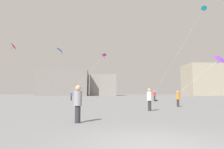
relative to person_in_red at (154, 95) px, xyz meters
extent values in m
plane|color=slate|center=(-7.46, -27.30, -0.98)|extent=(300.00, 300.00, 0.00)
cylinder|color=#2D2D33|center=(0.00, 0.00, -0.57)|extent=(0.27, 0.27, 0.82)
cylinder|color=red|center=(0.00, 0.00, 0.19)|extent=(0.39, 0.39, 0.71)
sphere|color=tan|center=(0.00, 0.00, 0.68)|extent=(0.27, 0.27, 0.27)
cylinder|color=#2D2D33|center=(-1.11, -13.04, -0.61)|extent=(0.24, 0.24, 0.74)
cylinder|color=orange|center=(-1.11, -13.04, 0.08)|extent=(0.35, 0.35, 0.64)
sphere|color=tan|center=(-1.11, -13.04, 0.53)|extent=(0.24, 0.24, 0.24)
cylinder|color=#2D2D33|center=(-5.12, -17.42, -0.58)|extent=(0.26, 0.26, 0.81)
cylinder|color=white|center=(-5.12, -17.42, 0.18)|extent=(0.39, 0.39, 0.70)
sphere|color=tan|center=(-5.12, -17.42, 0.66)|extent=(0.26, 0.26, 0.26)
cylinder|color=#2D2D33|center=(-14.52, 4.00, -0.62)|extent=(0.24, 0.24, 0.73)
cylinder|color=#3351B7|center=(-14.52, 4.00, 0.07)|extent=(0.35, 0.35, 0.63)
sphere|color=tan|center=(-14.52, 4.00, 0.50)|extent=(0.24, 0.24, 0.24)
cylinder|color=#2D2D33|center=(-10.04, -23.29, -0.57)|extent=(0.27, 0.27, 0.81)
cylinder|color=gray|center=(-10.04, -23.29, 0.19)|extent=(0.39, 0.39, 0.71)
sphere|color=tan|center=(-10.04, -23.29, 0.68)|extent=(0.27, 0.27, 0.27)
cone|color=blue|center=(-15.53, -2.10, 7.23)|extent=(1.18, 1.27, 0.73)
sphere|color=blue|center=(-15.39, -2.09, 7.02)|extent=(0.10, 0.10, 0.10)
sphere|color=blue|center=(-15.25, -2.08, 6.81)|extent=(0.10, 0.10, 0.10)
sphere|color=blue|center=(-15.12, -2.06, 6.60)|extent=(0.10, 0.10, 0.10)
cylinder|color=silver|center=(-15.03, 0.95, 3.78)|extent=(1.03, 6.12, 6.92)
cone|color=purple|center=(5.18, -10.48, 4.52)|extent=(1.58, 1.37, 1.11)
sphere|color=purple|center=(5.04, -10.49, 4.31)|extent=(0.10, 0.10, 0.10)
sphere|color=purple|center=(4.90, -10.50, 4.10)|extent=(0.10, 0.10, 0.10)
sphere|color=purple|center=(4.76, -10.51, 3.89)|extent=(0.10, 0.10, 0.10)
cylinder|color=silver|center=(2.03, -11.76, 2.42)|extent=(6.30, 2.58, 4.21)
pyramid|color=#D12899|center=(-8.39, 10.02, 8.78)|extent=(1.09, 0.98, 0.58)
sphere|color=#D12899|center=(-8.35, 10.14, 8.55)|extent=(0.10, 0.10, 0.10)
sphere|color=#D12899|center=(-8.31, 10.28, 8.34)|extent=(0.10, 0.10, 0.10)
sphere|color=#D12899|center=(-8.28, 10.41, 8.13)|extent=(0.10, 0.10, 0.10)
cylinder|color=silver|center=(-11.45, 7.00, 4.54)|extent=(6.16, 6.02, 8.45)
cone|color=red|center=(-22.05, -3.29, 7.42)|extent=(1.19, 1.32, 0.93)
sphere|color=red|center=(-22.16, -3.38, 7.21)|extent=(0.10, 0.10, 0.10)
sphere|color=red|center=(-22.27, -3.47, 7.00)|extent=(0.10, 0.10, 0.10)
sphere|color=red|center=(-22.38, -3.55, 6.79)|extent=(0.10, 0.10, 0.10)
cylinder|color=silver|center=(-18.29, 0.35, 3.87)|extent=(7.55, 7.32, 7.11)
cone|color=#1EB2C6|center=(5.96, -5.99, 12.75)|extent=(0.98, 0.90, 0.63)
sphere|color=#1EB2C6|center=(5.83, -6.04, 12.54)|extent=(0.10, 0.10, 0.10)
sphere|color=#1EB2C6|center=(5.70, -6.09, 12.33)|extent=(0.10, 0.10, 0.10)
sphere|color=#1EB2C6|center=(5.57, -6.14, 12.12)|extent=(0.10, 0.10, 0.10)
cylinder|color=silver|center=(2.98, -3.00, 6.54)|extent=(5.98, 6.01, 12.44)
cube|color=gray|center=(-26.46, 59.56, 4.75)|extent=(22.49, 16.36, 11.46)
cube|color=gray|center=(-8.46, 66.65, 4.06)|extent=(12.76, 16.85, 10.09)
cube|color=#A39984|center=(45.54, 64.03, 6.88)|extent=(23.82, 13.93, 15.72)
cube|color=black|center=(0.35, 0.10, -0.86)|extent=(0.32, 0.33, 0.24)
camera|label=1|loc=(-8.90, -32.89, 0.45)|focal=31.53mm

